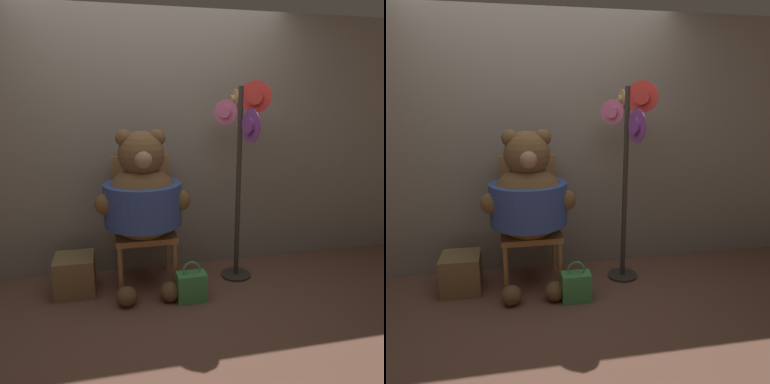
% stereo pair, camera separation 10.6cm
% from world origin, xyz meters
% --- Properties ---
extents(ground_plane, '(14.00, 14.00, 0.00)m').
position_xyz_m(ground_plane, '(0.00, 0.00, 0.00)').
color(ground_plane, brown).
extents(wall_back, '(8.00, 0.10, 2.44)m').
position_xyz_m(wall_back, '(0.00, 0.67, 1.22)').
color(wall_back, gray).
rests_on(wall_back, ground_plane).
extents(chair, '(0.52, 0.52, 1.14)m').
position_xyz_m(chair, '(-0.12, 0.38, 0.60)').
color(chair, '#9E703D').
rests_on(chair, ground_plane).
extents(teddy_bear, '(0.79, 0.70, 1.41)m').
position_xyz_m(teddy_bear, '(-0.14, 0.19, 0.82)').
color(teddy_bear, brown).
rests_on(teddy_bear, ground_plane).
extents(hat_display_rack, '(0.42, 0.58, 1.80)m').
position_xyz_m(hat_display_rack, '(0.75, 0.23, 1.14)').
color(hat_display_rack, '#332D28').
rests_on(hat_display_rack, ground_plane).
extents(handbag_on_ground, '(0.24, 0.14, 0.35)m').
position_xyz_m(handbag_on_ground, '(0.22, -0.12, 0.13)').
color(handbag_on_ground, '#479E56').
rests_on(handbag_on_ground, ground_plane).
extents(wooden_crate, '(0.33, 0.33, 0.33)m').
position_xyz_m(wooden_crate, '(-0.74, 0.24, 0.17)').
color(wooden_crate, brown).
rests_on(wooden_crate, ground_plane).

